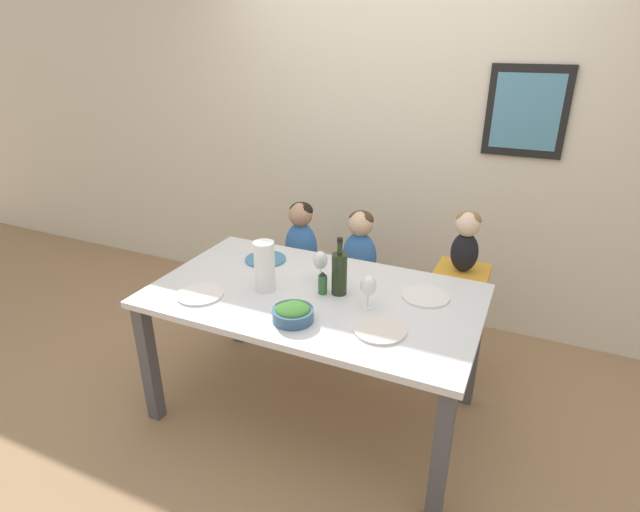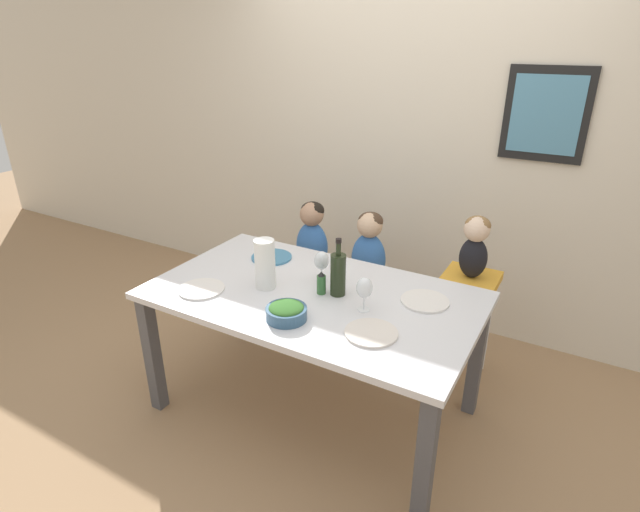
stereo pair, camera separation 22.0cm
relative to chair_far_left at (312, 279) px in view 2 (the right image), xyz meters
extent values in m
plane|color=#9E7A56|center=(0.45, -0.74, -0.39)|extent=(14.00, 14.00, 0.00)
cube|color=beige|center=(0.45, 0.61, 0.96)|extent=(10.00, 0.06, 2.70)
cube|color=black|center=(1.27, 0.56, 1.16)|extent=(0.47, 0.02, 0.55)
cube|color=teal|center=(1.27, 0.55, 1.16)|extent=(0.39, 0.00, 0.45)
cube|color=silver|center=(0.45, -0.74, 0.34)|extent=(1.69, 0.98, 0.03)
cube|color=#4C4C51|center=(-0.34, -1.17, -0.04)|extent=(0.07, 0.07, 0.72)
cube|color=#4C4C51|center=(1.23, -1.17, -0.04)|extent=(0.07, 0.07, 0.72)
cube|color=#4C4C51|center=(-0.34, -0.32, -0.04)|extent=(0.07, 0.07, 0.72)
cube|color=#4C4C51|center=(1.23, -0.32, -0.04)|extent=(0.07, 0.07, 0.72)
cylinder|color=silver|center=(-0.14, -0.14, -0.18)|extent=(0.04, 0.04, 0.42)
cylinder|color=silver|center=(0.14, -0.14, -0.18)|extent=(0.04, 0.04, 0.42)
cylinder|color=silver|center=(-0.14, 0.14, -0.18)|extent=(0.04, 0.04, 0.42)
cylinder|color=silver|center=(0.14, 0.14, -0.18)|extent=(0.04, 0.04, 0.42)
cube|color=tan|center=(0.00, 0.00, 0.05)|extent=(0.37, 0.41, 0.05)
cylinder|color=silver|center=(0.29, -0.14, -0.18)|extent=(0.04, 0.04, 0.42)
cylinder|color=silver|center=(0.56, -0.14, -0.18)|extent=(0.04, 0.04, 0.42)
cylinder|color=silver|center=(0.29, 0.14, -0.18)|extent=(0.04, 0.04, 0.42)
cylinder|color=silver|center=(0.56, 0.14, -0.18)|extent=(0.04, 0.04, 0.42)
cube|color=tan|center=(0.42, 0.00, 0.05)|extent=(0.37, 0.41, 0.05)
cylinder|color=silver|center=(0.96, -0.12, -0.08)|extent=(0.04, 0.04, 0.63)
cylinder|color=silver|center=(1.20, -0.12, -0.08)|extent=(0.04, 0.04, 0.63)
cylinder|color=silver|center=(0.96, 0.12, -0.08)|extent=(0.04, 0.04, 0.63)
cylinder|color=silver|center=(1.20, 0.12, -0.08)|extent=(0.04, 0.04, 0.63)
cube|color=gold|center=(1.08, 0.00, 0.26)|extent=(0.31, 0.35, 0.05)
ellipsoid|color=#3366B2|center=(0.00, 0.00, 0.25)|extent=(0.23, 0.17, 0.35)
sphere|color=tan|center=(0.00, 0.00, 0.49)|extent=(0.16, 0.16, 0.16)
ellipsoid|color=black|center=(0.00, 0.01, 0.51)|extent=(0.16, 0.15, 0.11)
ellipsoid|color=#3366B2|center=(0.42, 0.00, 0.25)|extent=(0.23, 0.17, 0.35)
sphere|color=#D6AD89|center=(0.42, 0.00, 0.49)|extent=(0.16, 0.16, 0.16)
ellipsoid|color=#473323|center=(0.42, 0.01, 0.51)|extent=(0.16, 0.15, 0.11)
ellipsoid|color=black|center=(1.08, 0.00, 0.41)|extent=(0.16, 0.12, 0.24)
sphere|color=beige|center=(1.08, 0.00, 0.59)|extent=(0.15, 0.15, 0.15)
ellipsoid|color=olive|center=(1.08, 0.01, 0.61)|extent=(0.14, 0.14, 0.10)
cylinder|color=#232D19|center=(0.57, -0.69, 0.47)|extent=(0.08, 0.08, 0.22)
cylinder|color=#232D19|center=(0.57, -0.69, 0.62)|extent=(0.03, 0.03, 0.09)
cylinder|color=black|center=(0.57, -0.69, 0.66)|extent=(0.03, 0.03, 0.02)
cylinder|color=white|center=(0.20, -0.81, 0.49)|extent=(0.11, 0.11, 0.27)
cylinder|color=white|center=(0.75, -0.77, 0.36)|extent=(0.06, 0.06, 0.00)
cylinder|color=white|center=(0.75, -0.77, 0.40)|extent=(0.01, 0.01, 0.07)
ellipsoid|color=white|center=(0.75, -0.77, 0.48)|extent=(0.08, 0.08, 0.10)
cylinder|color=white|center=(0.42, -0.60, 0.36)|extent=(0.06, 0.06, 0.00)
cylinder|color=white|center=(0.42, -0.60, 0.40)|extent=(0.01, 0.01, 0.07)
ellipsoid|color=white|center=(0.42, -0.60, 0.48)|extent=(0.08, 0.08, 0.10)
cylinder|color=#335675|center=(0.47, -1.03, 0.39)|extent=(0.19, 0.19, 0.06)
ellipsoid|color=#336628|center=(0.47, -1.03, 0.42)|extent=(0.17, 0.17, 0.04)
cylinder|color=silver|center=(-0.07, -1.01, 0.37)|extent=(0.24, 0.24, 0.01)
cylinder|color=teal|center=(0.01, -0.49, 0.37)|extent=(0.24, 0.24, 0.01)
cylinder|color=silver|center=(0.99, -0.55, 0.37)|extent=(0.24, 0.24, 0.01)
cylinder|color=silver|center=(0.87, -0.95, 0.37)|extent=(0.24, 0.24, 0.01)
cylinder|color=#336633|center=(0.49, -0.73, 0.41)|extent=(0.05, 0.05, 0.10)
cone|color=black|center=(0.49, -0.73, 0.47)|extent=(0.04, 0.04, 0.02)
camera|label=1|loc=(1.42, -2.81, 1.58)|focal=28.00mm
camera|label=2|loc=(1.62, -2.71, 1.58)|focal=28.00mm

